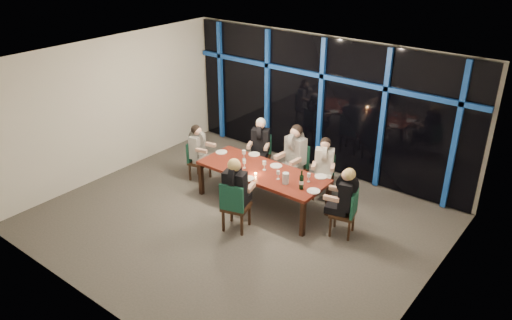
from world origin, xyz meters
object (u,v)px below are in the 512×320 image
object	(u,v)px
diner_far_mid	(294,149)
diner_end_left	(199,144)
chair_far_left	(261,153)
water_pitcher	(286,178)
chair_far_right	(324,174)
diner_far_right	(324,160)
chair_far_mid	(296,165)
wine_bottle	(301,182)
chair_end_left	(196,158)
chair_end_right	(348,210)
chair_near_mid	(234,205)
diner_near_mid	(236,183)
diner_far_left	(260,139)
diner_end_right	(345,192)
dining_table	(262,174)

from	to	relation	value
diner_far_mid	diner_end_left	bearing A→B (deg)	-150.36
chair_far_left	water_pitcher	distance (m)	1.97
chair_far_right	diner_far_right	world-z (taller)	diner_far_right
chair_far_mid	wine_bottle	world-z (taller)	wine_bottle
chair_end_left	water_pitcher	xyz separation A→B (m)	(2.46, -0.18, 0.38)
wine_bottle	chair_far_right	bearing A→B (deg)	100.78
chair_end_right	chair_far_right	bearing A→B (deg)	-147.15
chair_near_mid	diner_near_mid	world-z (taller)	diner_near_mid
diner_near_mid	chair_far_left	bearing A→B (deg)	-80.33
chair_far_mid	chair_far_right	distance (m)	0.62
chair_end_right	chair_far_left	bearing A→B (deg)	-125.11
diner_far_left	diner_near_mid	bearing A→B (deg)	-88.48
chair_near_mid	chair_end_left	bearing A→B (deg)	-44.93
diner_far_mid	diner_far_right	world-z (taller)	diner_far_mid
diner_far_left	diner_end_left	bearing A→B (deg)	-158.46
diner_near_mid	diner_end_right	bearing A→B (deg)	-163.87
chair_end_right	dining_table	bearing A→B (deg)	-102.78
chair_far_left	chair_near_mid	world-z (taller)	chair_near_mid
diner_far_right	diner_end_right	world-z (taller)	diner_end_right
chair_near_mid	diner_end_right	size ratio (longest dim) A/B	1.11
diner_far_mid	dining_table	bearing A→B (deg)	-94.35
chair_end_left	diner_far_left	distance (m)	1.44
chair_near_mid	diner_end_left	world-z (taller)	diner_end_left
diner_end_left	diner_end_right	size ratio (longest dim) A/B	0.95
chair_end_left	diner_far_mid	world-z (taller)	diner_far_mid
chair_near_mid	water_pitcher	bearing A→B (deg)	-134.37
diner_far_mid	wine_bottle	distance (m)	1.33
chair_far_mid	chair_far_left	bearing A→B (deg)	179.87
chair_end_left	chair_far_right	bearing A→B (deg)	-79.45
diner_far_right	wine_bottle	bearing A→B (deg)	-105.06
diner_near_mid	water_pitcher	xyz separation A→B (m)	(0.50, 0.82, -0.08)
dining_table	diner_near_mid	distance (m)	1.03
chair_near_mid	water_pitcher	size ratio (longest dim) A/B	4.56
dining_table	wine_bottle	bearing A→B (deg)	-8.55
chair_far_right	chair_near_mid	bearing A→B (deg)	-130.46
chair_far_left	chair_end_left	size ratio (longest dim) A/B	1.06
chair_far_right	wine_bottle	xyz separation A→B (m)	(0.23, -1.20, 0.39)
diner_far_left	diner_near_mid	xyz separation A→B (m)	(0.97, -1.97, 0.07)
diner_end_left	water_pitcher	world-z (taller)	diner_end_left
chair_end_right	diner_far_mid	size ratio (longest dim) A/B	0.94
diner_end_left	chair_end_left	bearing A→B (deg)	90.00
chair_end_right	wine_bottle	distance (m)	0.96
dining_table	chair_end_right	size ratio (longest dim) A/B	2.88
chair_far_right	diner_near_mid	distance (m)	2.16
chair_far_right	wine_bottle	bearing A→B (deg)	-104.14
dining_table	diner_far_left	size ratio (longest dim) A/B	2.94
chair_near_mid	diner_far_right	distance (m)	2.15
chair_far_right	diner_far_right	size ratio (longest dim) A/B	1.03
dining_table	chair_end_left	bearing A→B (deg)	179.55
chair_end_right	diner_far_left	world-z (taller)	diner_far_left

